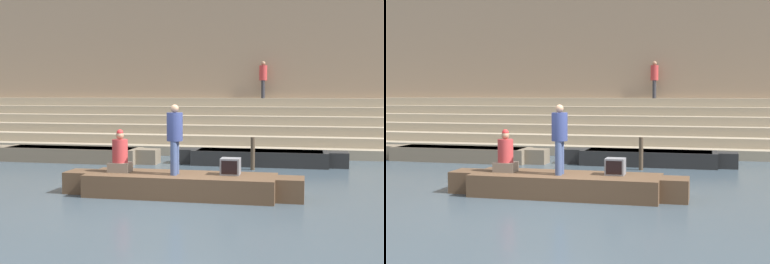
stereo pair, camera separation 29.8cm
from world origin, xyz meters
TOP-DOWN VIEW (x-y plane):
  - ground_plane at (0.00, 0.00)m, footprint 120.00×120.00m
  - ghat_steps at (0.00, 11.45)m, footprint 36.00×4.43m
  - back_wall at (0.00, 13.64)m, footprint 34.20×1.28m
  - rowboat_main at (0.03, 0.96)m, footprint 5.64×1.52m
  - person_standing at (-0.10, 0.86)m, footprint 0.37×0.37m
  - person_rowing at (-1.48, 0.99)m, footprint 0.52×0.41m
  - tv_set at (1.17, 1.12)m, footprint 0.44×0.41m
  - moored_boat_shore at (-5.24, 6.31)m, footprint 6.36×1.22m
  - moored_boat_distant at (1.33, 6.71)m, footprint 5.72×1.22m
  - mooring_post at (1.22, 5.60)m, footprint 0.13×0.13m
  - person_on_steps at (0.93, 12.68)m, footprint 0.34×0.34m

SIDE VIEW (x-z plane):
  - ground_plane at x=0.00m, z-range 0.00..0.00m
  - moored_boat_shore at x=-5.24m, z-range 0.02..0.51m
  - moored_boat_distant at x=1.33m, z-range 0.02..0.51m
  - rowboat_main at x=0.03m, z-range 0.02..0.53m
  - mooring_post at x=1.22m, z-range 0.00..1.03m
  - tv_set at x=1.17m, z-range 0.52..0.90m
  - ghat_steps at x=0.00m, z-range -0.30..1.87m
  - person_rowing at x=-1.48m, z-range 0.40..1.43m
  - person_standing at x=-0.10m, z-range 0.63..2.26m
  - person_on_steps at x=0.93m, z-range 2.30..3.92m
  - back_wall at x=0.00m, z-range -0.03..8.17m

